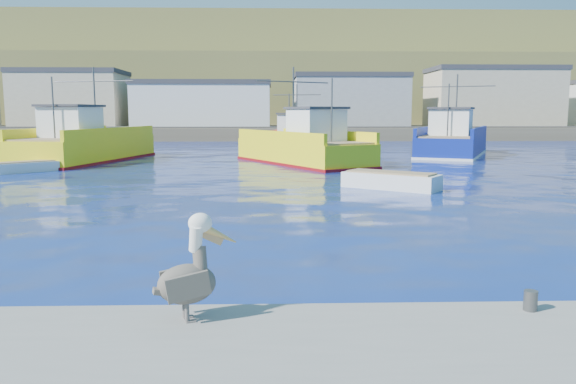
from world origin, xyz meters
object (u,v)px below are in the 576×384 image
(trawler_yellow_b, at_px, (304,148))
(trawler_blue, at_px, (453,142))
(skiff_mid, at_px, (391,182))
(skiff_left, at_px, (25,168))
(trawler_yellow_a, at_px, (85,145))
(pelican, at_px, (190,275))
(boat_orange, at_px, (294,138))

(trawler_yellow_b, height_order, trawler_blue, trawler_blue)
(skiff_mid, bearing_deg, skiff_left, 158.35)
(trawler_yellow_a, height_order, pelican, trawler_yellow_a)
(trawler_yellow_b, xyz_separation_m, pelican, (-3.38, -30.16, 0.07))
(skiff_left, bearing_deg, trawler_yellow_a, 81.25)
(trawler_blue, xyz_separation_m, skiff_mid, (-9.35, -20.21, -0.80))
(trawler_blue, height_order, skiff_left, trawler_blue)
(trawler_yellow_b, height_order, boat_orange, trawler_yellow_b)
(trawler_yellow_a, relative_size, trawler_blue, 1.06)
(trawler_blue, xyz_separation_m, pelican, (-15.91, -37.62, 0.05))
(trawler_yellow_a, distance_m, skiff_mid, 23.99)
(trawler_yellow_a, bearing_deg, pelican, -69.73)
(trawler_yellow_b, xyz_separation_m, skiff_mid, (3.18, -12.75, -0.78))
(skiff_mid, bearing_deg, trawler_yellow_a, 140.81)
(boat_orange, height_order, pelican, boat_orange)
(boat_orange, distance_m, pelican, 46.13)
(trawler_blue, distance_m, pelican, 40.84)
(trawler_yellow_b, xyz_separation_m, boat_orange, (-0.02, 15.85, -0.02))
(trawler_yellow_b, distance_m, pelican, 30.34)
(trawler_blue, relative_size, skiff_left, 3.85)
(boat_orange, bearing_deg, pelican, -94.18)
(trawler_blue, distance_m, skiff_left, 31.60)
(skiff_left, bearing_deg, skiff_mid, -21.65)
(trawler_yellow_a, bearing_deg, skiff_left, -98.75)
(skiff_left, height_order, pelican, pelican)
(trawler_yellow_b, relative_size, pelican, 8.25)
(trawler_yellow_a, xyz_separation_m, trawler_blue, (27.93, 5.06, -0.05))
(trawler_yellow_a, distance_m, skiff_left, 7.47)
(boat_orange, bearing_deg, trawler_yellow_a, -138.84)
(skiff_left, distance_m, pelican, 28.47)
(trawler_yellow_b, distance_m, boat_orange, 15.85)
(trawler_yellow_a, relative_size, pelican, 9.17)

